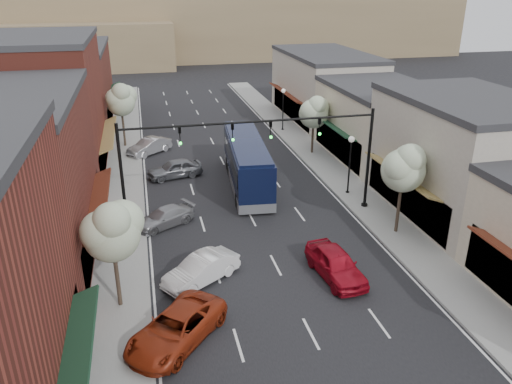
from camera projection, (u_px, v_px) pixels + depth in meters
ground at (286, 285)px, 25.84m from camera, size 160.00×160.00×0.00m
sidewalk_left at (123, 173)px, 40.66m from camera, size 2.80×73.00×0.15m
sidewalk_right at (318, 158)px, 44.16m from camera, size 2.80×73.00×0.15m
curb_left at (141, 172)px, 40.95m from camera, size 0.25×73.00×0.17m
curb_right at (303, 159)px, 43.87m from camera, size 0.25×73.00×0.17m
bldg_left_midfar at (39, 109)px, 38.71m from camera, size 10.14×14.10×10.90m
bldg_left_far at (66, 86)px, 53.56m from camera, size 10.14×18.10×8.40m
bldg_right_midnear at (463, 157)px, 32.56m from camera, size 9.14×12.10×7.90m
bldg_right_midfar at (379, 122)px, 43.62m from camera, size 9.14×12.10×6.40m
bldg_right_far at (324, 86)px, 55.99m from camera, size 9.14×16.10×7.40m
hill_far at (166, 26)px, 104.27m from camera, size 120.00×30.00×12.00m
hill_near at (30, 46)px, 89.06m from camera, size 50.00×20.00×8.00m
signal_mast_right at (336, 146)px, 32.39m from camera, size 8.22×0.46×7.00m
signal_mast_left at (161, 159)px, 30.04m from camera, size 8.22×0.46×7.00m
tree_right_near at (405, 166)px, 29.39m from camera, size 2.85×2.65×5.95m
tree_right_far at (314, 111)px, 43.92m from camera, size 2.85×2.65×5.43m
tree_left_near at (112, 229)px, 22.42m from camera, size 2.85×2.65×5.69m
tree_left_far at (121, 99)px, 45.61m from camera, size 2.85×2.65×6.13m
lamp_post_near at (350, 156)px, 35.72m from camera, size 0.44×0.44×4.44m
lamp_post_far at (283, 103)px, 51.42m from camera, size 0.44×0.44×4.44m
coach_bus at (247, 162)px, 37.94m from camera, size 3.57×11.84×3.57m
red_hatchback at (336, 264)px, 26.27m from camera, size 2.35×4.78×1.57m
parked_car_a at (176, 328)px, 21.50m from camera, size 5.20×5.45×1.44m
parked_car_b at (201, 269)px, 25.89m from camera, size 4.42×3.63×1.42m
parked_car_c at (164, 217)px, 31.90m from camera, size 4.35×3.43×1.18m
parked_car_d at (175, 169)px, 39.79m from camera, size 4.61×2.69×1.47m
parked_car_e at (149, 146)px, 45.29m from camera, size 4.26×3.93×1.42m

